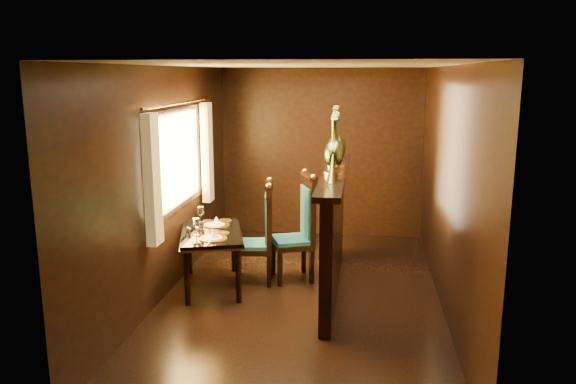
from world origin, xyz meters
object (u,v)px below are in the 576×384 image
(chair_left, at_px, (263,229))
(peacock_left, at_px, (334,142))
(dining_table, at_px, (211,237))
(chair_right, at_px, (302,224))
(peacock_right, at_px, (337,136))

(chair_left, xyz_separation_m, peacock_left, (0.82, -0.30, 1.07))
(dining_table, xyz_separation_m, peacock_left, (1.38, -0.05, 1.11))
(chair_right, height_order, peacock_right, peacock_right)
(chair_right, height_order, peacock_left, peacock_left)
(chair_left, bearing_deg, peacock_left, -28.45)
(chair_left, relative_size, peacock_left, 1.75)
(peacock_left, bearing_deg, chair_right, 129.87)
(chair_right, xyz_separation_m, peacock_right, (0.39, 0.05, 1.04))
(dining_table, distance_m, chair_right, 1.08)
(chair_left, height_order, chair_right, chair_right)
(chair_right, distance_m, peacock_right, 1.11)
(peacock_left, bearing_deg, peacock_right, 90.00)
(peacock_left, bearing_deg, chair_left, 160.25)
(dining_table, relative_size, chair_right, 0.97)
(peacock_left, relative_size, peacock_right, 0.98)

